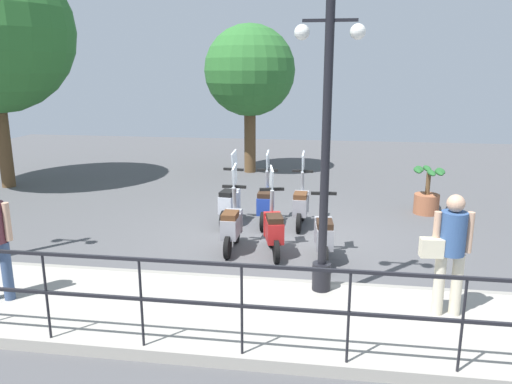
{
  "coord_description": "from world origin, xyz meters",
  "views": [
    {
      "loc": [
        -9.07,
        -0.88,
        3.23
      ],
      "look_at": [
        0.2,
        0.5,
        0.9
      ],
      "focal_mm": 35.0,
      "sensor_mm": 36.0,
      "label": 1
    }
  ],
  "objects_px": {
    "scooter_near_1": "(273,229)",
    "scooter_far_0": "(301,204)",
    "lamp_post_near": "(325,168)",
    "scooter_far_1": "(266,203)",
    "scooter_near_2": "(232,225)",
    "potted_palm": "(427,195)",
    "scooter_near_0": "(324,234)",
    "pedestrian_with_bag": "(450,246)",
    "scooter_far_2": "(230,202)",
    "tree_distant": "(250,71)"
  },
  "relations": [
    {
      "from": "scooter_near_2",
      "to": "scooter_far_0",
      "type": "bearing_deg",
      "value": -35.89
    },
    {
      "from": "scooter_far_0",
      "to": "scooter_far_2",
      "type": "xyz_separation_m",
      "value": [
        -0.02,
        1.5,
        0.0
      ]
    },
    {
      "from": "scooter_near_1",
      "to": "scooter_far_1",
      "type": "height_order",
      "value": "same"
    },
    {
      "from": "potted_palm",
      "to": "scooter_far_0",
      "type": "xyz_separation_m",
      "value": [
        -1.4,
        2.78,
        0.04
      ]
    },
    {
      "from": "lamp_post_near",
      "to": "scooter_far_0",
      "type": "height_order",
      "value": "lamp_post_near"
    },
    {
      "from": "scooter_near_2",
      "to": "scooter_near_0",
      "type": "bearing_deg",
      "value": -99.3
    },
    {
      "from": "scooter_near_1",
      "to": "pedestrian_with_bag",
      "type": "bearing_deg",
      "value": -145.23
    },
    {
      "from": "pedestrian_with_bag",
      "to": "scooter_near_2",
      "type": "bearing_deg",
      "value": 49.71
    },
    {
      "from": "tree_distant",
      "to": "scooter_far_1",
      "type": "height_order",
      "value": "tree_distant"
    },
    {
      "from": "scooter_near_2",
      "to": "scooter_far_1",
      "type": "bearing_deg",
      "value": -14.56
    },
    {
      "from": "scooter_far_2",
      "to": "potted_palm",
      "type": "bearing_deg",
      "value": -64.94
    },
    {
      "from": "pedestrian_with_bag",
      "to": "scooter_far_2",
      "type": "distance_m",
      "value": 5.28
    },
    {
      "from": "lamp_post_near",
      "to": "scooter_far_2",
      "type": "bearing_deg",
      "value": 31.01
    },
    {
      "from": "scooter_near_2",
      "to": "scooter_far_1",
      "type": "distance_m",
      "value": 1.64
    },
    {
      "from": "pedestrian_with_bag",
      "to": "scooter_near_0",
      "type": "height_order",
      "value": "pedestrian_with_bag"
    },
    {
      "from": "pedestrian_with_bag",
      "to": "potted_palm",
      "type": "xyz_separation_m",
      "value": [
        5.26,
        -0.7,
        -0.63
      ]
    },
    {
      "from": "lamp_post_near",
      "to": "scooter_far_1",
      "type": "distance_m",
      "value": 3.84
    },
    {
      "from": "tree_distant",
      "to": "scooter_far_2",
      "type": "distance_m",
      "value": 6.11
    },
    {
      "from": "scooter_near_0",
      "to": "scooter_near_1",
      "type": "distance_m",
      "value": 0.9
    },
    {
      "from": "lamp_post_near",
      "to": "scooter_far_2",
      "type": "relative_size",
      "value": 2.62
    },
    {
      "from": "scooter_near_1",
      "to": "scooter_near_2",
      "type": "bearing_deg",
      "value": 69.56
    },
    {
      "from": "scooter_near_1",
      "to": "lamp_post_near",
      "type": "bearing_deg",
      "value": -165.84
    },
    {
      "from": "scooter_near_2",
      "to": "scooter_far_1",
      "type": "xyz_separation_m",
      "value": [
        1.59,
        -0.41,
        0.0
      ]
    },
    {
      "from": "potted_palm",
      "to": "scooter_near_0",
      "type": "xyz_separation_m",
      "value": [
        -3.26,
        2.28,
        0.04
      ]
    },
    {
      "from": "scooter_near_0",
      "to": "scooter_far_2",
      "type": "bearing_deg",
      "value": 42.43
    },
    {
      "from": "scooter_near_0",
      "to": "scooter_near_2",
      "type": "bearing_deg",
      "value": 75.81
    },
    {
      "from": "scooter_far_0",
      "to": "scooter_near_0",
      "type": "bearing_deg",
      "value": -163.15
    },
    {
      "from": "scooter_near_2",
      "to": "tree_distant",
      "type": "bearing_deg",
      "value": 6.34
    },
    {
      "from": "scooter_near_0",
      "to": "potted_palm",
      "type": "bearing_deg",
      "value": -39.95
    },
    {
      "from": "lamp_post_near",
      "to": "scooter_near_1",
      "type": "height_order",
      "value": "lamp_post_near"
    },
    {
      "from": "tree_distant",
      "to": "scooter_far_0",
      "type": "relative_size",
      "value": 2.96
    },
    {
      "from": "tree_distant",
      "to": "potted_palm",
      "type": "distance_m",
      "value": 6.79
    },
    {
      "from": "pedestrian_with_bag",
      "to": "tree_distant",
      "type": "height_order",
      "value": "tree_distant"
    },
    {
      "from": "lamp_post_near",
      "to": "scooter_near_0",
      "type": "bearing_deg",
      "value": -0.14
    },
    {
      "from": "scooter_far_2",
      "to": "tree_distant",
      "type": "bearing_deg",
      "value": 11.35
    },
    {
      "from": "tree_distant",
      "to": "scooter_near_0",
      "type": "distance_m",
      "value": 8.16
    },
    {
      "from": "potted_palm",
      "to": "scooter_near_1",
      "type": "distance_m",
      "value": 4.41
    },
    {
      "from": "potted_palm",
      "to": "scooter_near_0",
      "type": "distance_m",
      "value": 3.98
    },
    {
      "from": "pedestrian_with_bag",
      "to": "potted_palm",
      "type": "bearing_deg",
      "value": -12.78
    },
    {
      "from": "scooter_near_2",
      "to": "scooter_far_2",
      "type": "distance_m",
      "value": 1.61
    },
    {
      "from": "potted_palm",
      "to": "scooter_near_0",
      "type": "height_order",
      "value": "scooter_near_0"
    },
    {
      "from": "scooter_near_1",
      "to": "scooter_far_0",
      "type": "xyz_separation_m",
      "value": [
        1.68,
        -0.38,
        0.0
      ]
    },
    {
      "from": "scooter_near_0",
      "to": "scooter_far_0",
      "type": "bearing_deg",
      "value": 10.09
    },
    {
      "from": "lamp_post_near",
      "to": "scooter_far_1",
      "type": "height_order",
      "value": "lamp_post_near"
    },
    {
      "from": "pedestrian_with_bag",
      "to": "potted_palm",
      "type": "relative_size",
      "value": 1.5
    },
    {
      "from": "scooter_near_1",
      "to": "scooter_far_1",
      "type": "relative_size",
      "value": 1.0
    },
    {
      "from": "potted_palm",
      "to": "scooter_near_2",
      "type": "relative_size",
      "value": 0.69
    },
    {
      "from": "lamp_post_near",
      "to": "scooter_near_0",
      "type": "xyz_separation_m",
      "value": [
        1.49,
        -0.0,
        -1.45
      ]
    },
    {
      "from": "potted_palm",
      "to": "scooter_far_2",
      "type": "xyz_separation_m",
      "value": [
        -1.42,
        4.28,
        0.04
      ]
    },
    {
      "from": "pedestrian_with_bag",
      "to": "scooter_far_1",
      "type": "relative_size",
      "value": 1.03
    }
  ]
}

